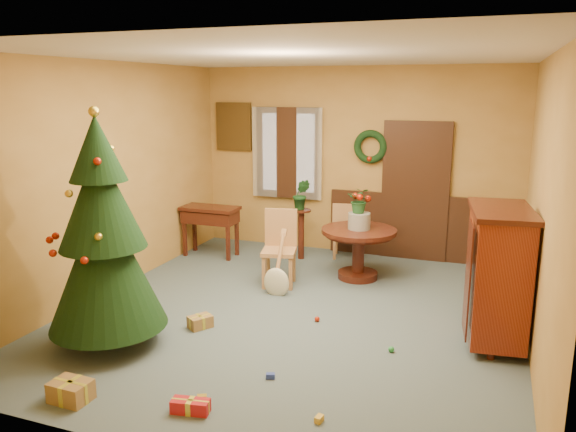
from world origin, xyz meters
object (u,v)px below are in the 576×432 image
at_px(christmas_tree, 103,237).
at_px(sideboard, 497,271).
at_px(writing_desk, 210,219).
at_px(dining_table, 359,244).
at_px(chair_near, 280,245).

xyz_separation_m(christmas_tree, sideboard, (3.66, 1.45, -0.39)).
height_order(writing_desk, sideboard, sideboard).
relative_size(dining_table, sideboard, 0.72).
bearing_deg(sideboard, dining_table, 140.68).
distance_m(christmas_tree, sideboard, 3.95).
height_order(christmas_tree, writing_desk, christmas_tree).
relative_size(dining_table, writing_desk, 1.16).
relative_size(dining_table, chair_near, 1.02).
bearing_deg(chair_near, christmas_tree, -112.19).
bearing_deg(christmas_tree, chair_near, 67.81).
relative_size(writing_desk, sideboard, 0.63).
bearing_deg(dining_table, writing_desk, 173.79).
bearing_deg(christmas_tree, dining_table, 56.93).
bearing_deg(writing_desk, chair_near, -29.21).
distance_m(christmas_tree, writing_desk, 3.25).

